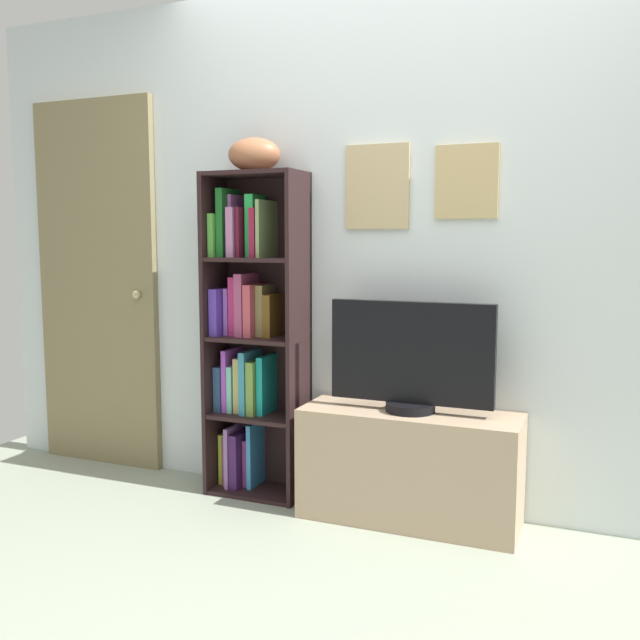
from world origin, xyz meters
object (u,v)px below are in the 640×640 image
Objects in this scene: football at (254,155)px; tv_stand at (409,466)px; television at (411,358)px; bookshelf at (251,336)px; door at (97,286)px.

football reaches higher than tv_stand.
television reaches higher than tv_stand.
tv_stand is at bearing -90.00° from television.
television is (0.79, -0.05, -0.92)m from football.
bookshelf is at bearing 174.83° from tv_stand.
tv_stand is at bearing -5.17° from bookshelf.
door is (-1.05, 0.11, -0.66)m from football.
football is at bearing 176.65° from tv_stand.
football is 0.12× the size of door.
door is (-1.84, 0.15, 0.75)m from tv_stand.
bookshelf is 1.00m from tv_stand.
bookshelf is at bearing 146.97° from football.
bookshelf is 2.16× the size of television.
door reaches higher than bookshelf.
tv_stand is (0.84, -0.08, -0.53)m from bookshelf.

